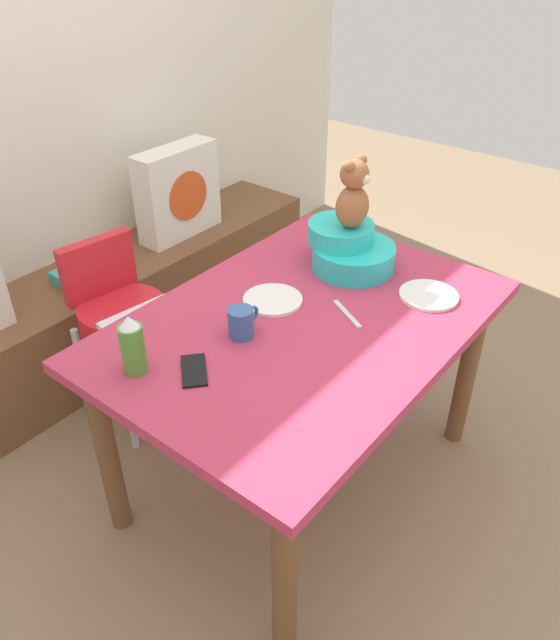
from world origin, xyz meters
name	(u,v)px	position (x,y,z in m)	size (l,w,h in m)	color
ground_plane	(300,475)	(0.00, 0.00, 0.00)	(8.00, 8.00, 0.00)	#8C7256
back_wall	(7,70)	(0.00, 1.48, 1.30)	(4.40, 0.10, 2.60)	silver
window_bench	(96,318)	(0.00, 1.21, 0.23)	(2.60, 0.44, 0.46)	brown
pillow_floral_right	(178,192)	(0.57, 1.19, 0.68)	(0.44, 0.15, 0.44)	white
book_stack	(78,274)	(-0.04, 1.21, 0.49)	(0.20, 0.14, 0.06)	teal
dining_table	(304,343)	(0.00, 0.00, 0.64)	(1.32, 0.92, 0.74)	#B73351
highchair	(121,312)	(-0.15, 0.77, 0.52)	(0.36, 0.48, 0.79)	red
infant_seat_teal	(349,249)	(0.37, 0.08, 0.81)	(0.30, 0.33, 0.16)	#26C5BF
teddy_bear	(353,195)	(0.37, 0.08, 1.02)	(0.13, 0.12, 0.25)	#995E37
ketchup_bottle	(133,346)	(-0.51, 0.22, 0.83)	(0.07, 0.07, 0.18)	#4C8C33
coffee_mug	(242,322)	(-0.20, 0.09, 0.79)	(0.12, 0.08, 0.09)	#335999
dinner_plate_near	(429,295)	(0.37, -0.25, 0.75)	(0.20, 0.20, 0.01)	white
dinner_plate_far	(273,300)	(0.01, 0.14, 0.75)	(0.20, 0.20, 0.01)	white
cell_phone	(194,370)	(-0.41, 0.08, 0.74)	(0.07, 0.14, 0.01)	black
table_fork	(347,314)	(0.10, -0.10, 0.74)	(0.02, 0.17, 0.01)	silver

